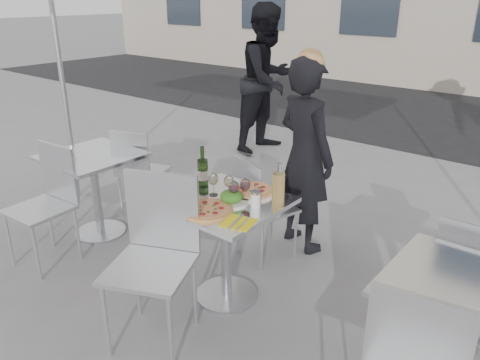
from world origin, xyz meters
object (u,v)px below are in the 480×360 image
Objects in this scene: main_table at (226,229)px; carafe at (278,189)px; side_chair_lfar at (138,166)px; napkin_right at (239,223)px; chair_near at (156,245)px; woman_diner at (305,156)px; side_table_right at (459,321)px; salad_plate at (232,197)px; chair_far at (258,201)px; pizza_far at (253,191)px; side_chair_lnear at (48,195)px; wine_bottle at (203,171)px; wineglass_white_a at (213,180)px; sugar_shaker at (256,199)px; wineglass_red_b at (245,186)px; side_chair_rfar at (469,270)px; wineglass_red_a at (234,188)px; napkin_left at (169,202)px; wineglass_white_b at (229,182)px; pedestrian_a at (268,79)px; pizza_near at (207,210)px; side_table_left at (94,177)px.

carafe is (0.31, 0.16, 0.33)m from main_table.
side_chair_lfar is 3.97× the size of napkin_right.
woman_diner is (0.10, 1.50, 0.19)m from chair_near.
side_table_right is 3.41× the size of salad_plate.
chair_far reaches higher than pizza_far.
salad_plate is (0.15, 0.53, 0.17)m from chair_near.
side_chair_lnear is 1.31m from wine_bottle.
sugar_shaker is at bearing 4.96° from wineglass_white_a.
napkin_right is (0.17, -0.27, -0.11)m from wineglass_red_b.
sugar_shaker is at bearing 177.80° from side_table_right.
wineglass_white_a reaches higher than side_chair_rfar.
wineglass_red_a reaches higher than side_table_right.
wineglass_white_a is (-0.33, -0.03, 0.06)m from sugar_shaker.
chair_far is 1.03× the size of side_chair_rfar.
side_chair_rfar is (-0.10, 0.59, -0.05)m from side_table_right.
side_chair_lnear reaches higher than napkin_left.
napkin_left is (-0.25, -0.31, -0.11)m from wineglass_white_b.
pedestrian_a is at bearing 92.01° from side_chair_lnear.
napkin_right is (0.39, -0.21, -0.11)m from wineglass_white_a.
main_table is at bearing 11.77° from napkin_left.
pizza_near is at bearing -107.49° from wineglass_red_b.
chair_near is (-0.10, -0.53, 0.07)m from main_table.
side_chair_rfar is at bearing 21.52° from carafe.
chair_near is 4.71× the size of napkin_right.
wineglass_red_b is 0.34m from napkin_right.
main_table is 2.59× the size of carafe.
chair_far reaches higher than sugar_shaker.
pizza_far is at bearing 93.37° from wineglass_red_a.
side_chair_lnear is 1.57m from salad_plate.
side_table_left is 1.26m from wine_bottle.
pedestrian_a is 3.23m from wine_bottle.
napkin_left reaches higher than side_table_left.
wineglass_red_a is (0.17, 0.53, 0.25)m from chair_near.
pizza_far is at bearing 23.45° from napkin_left.
wineglass_white_b is at bearing 142.37° from salad_plate.
napkin_left is (-0.27, -0.26, 0.21)m from main_table.
wineglass_red_a is (1.87, -2.94, -0.10)m from pedestrian_a.
carafe is at bearing 26.62° from main_table.
side_chair_lnear reaches higher than pizza_far.
side_chair_lfar is 1.89m from napkin_right.
side_chair_lnear is 5.94× the size of wineglass_white_b.
side_table_right is at bearing -23.44° from napkin_left.
side_chair_lfar is 1.77m from sugar_shaker.
wineglass_white_a is at bearing 16.27° from side_chair_lnear.
side_table_right is at bearing -129.02° from pedestrian_a.
sugar_shaker reaches higher than pizza_near.
main_table is 0.87× the size of chair_far.
chair_far is at bearing 111.44° from wineglass_red_a.
salad_plate is at bearing 145.39° from side_chair_lfar.
pedestrian_a is at bearing 138.32° from side_table_right.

